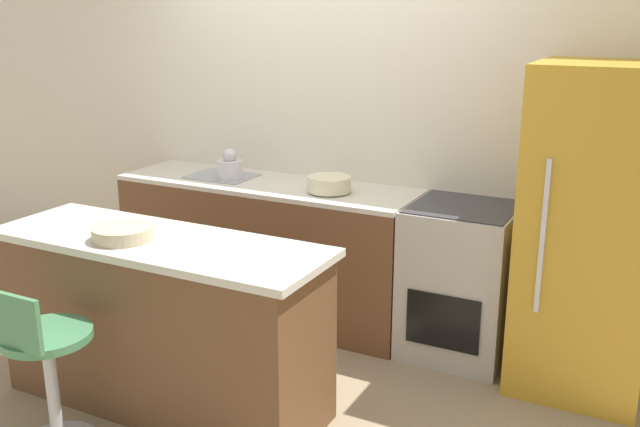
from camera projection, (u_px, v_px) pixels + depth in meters
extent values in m
plane|color=#998466|center=(284.00, 337.00, 4.58)|extent=(14.00, 14.00, 0.00)
cube|color=silver|center=(330.00, 122.00, 4.78)|extent=(8.00, 0.06, 2.60)
cube|color=brown|center=(268.00, 250.00, 4.87)|extent=(2.06, 0.61, 0.89)
cube|color=beige|center=(267.00, 184.00, 4.74)|extent=(2.06, 0.61, 0.03)
cube|color=#9EA3A8|center=(222.00, 176.00, 4.90)|extent=(0.44, 0.33, 0.01)
cube|color=brown|center=(163.00, 327.00, 3.71)|extent=(1.74, 0.57, 0.88)
cube|color=beige|center=(157.00, 243.00, 3.58)|extent=(1.81, 0.61, 0.04)
cube|color=#B7B2A8|center=(460.00, 281.00, 4.27)|extent=(0.62, 0.61, 0.92)
cube|color=black|center=(443.00, 322.00, 4.05)|extent=(0.43, 0.01, 0.32)
cube|color=#333338|center=(464.00, 207.00, 4.14)|extent=(0.58, 0.58, 0.01)
cube|color=gold|center=(591.00, 232.00, 3.80)|extent=(0.68, 0.70, 1.78)
cube|color=silver|center=(543.00, 238.00, 3.56)|extent=(0.02, 0.02, 0.80)
cylinder|color=#B7B7BC|center=(53.00, 394.00, 3.37)|extent=(0.06, 0.06, 0.57)
cylinder|color=#478456|center=(46.00, 336.00, 3.28)|extent=(0.42, 0.42, 0.04)
cube|color=#478456|center=(10.00, 321.00, 3.09)|extent=(0.36, 0.02, 0.25)
cylinder|color=silver|center=(230.00, 169.00, 4.79)|extent=(0.18, 0.18, 0.12)
sphere|color=silver|center=(229.00, 156.00, 4.77)|extent=(0.10, 0.10, 0.10)
cylinder|color=beige|center=(329.00, 184.00, 4.47)|extent=(0.28, 0.28, 0.09)
cylinder|color=#C1B28E|center=(123.00, 233.00, 3.56)|extent=(0.30, 0.30, 0.07)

